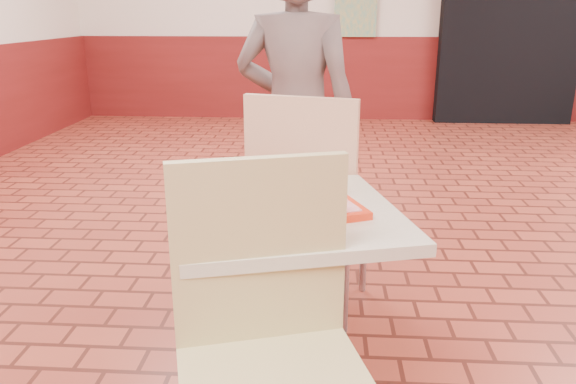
# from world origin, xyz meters

# --- Properties ---
(wainscot_band) EXTENTS (8.00, 10.00, 1.00)m
(wainscot_band) POSITION_xyz_m (0.00, 0.00, 0.50)
(wainscot_band) COLOR maroon
(wainscot_band) RESTS_ON ground
(corridor_doorway) EXTENTS (1.60, 0.22, 2.20)m
(corridor_doorway) POSITION_xyz_m (1.20, 4.88, 1.10)
(corridor_doorway) COLOR black
(corridor_doorway) RESTS_ON ground
(main_table) EXTENTS (0.68, 0.68, 0.71)m
(main_table) POSITION_xyz_m (-1.04, -0.44, 0.48)
(main_table) COLOR beige
(main_table) RESTS_ON ground
(chair_main_front) EXTENTS (0.56, 0.56, 0.97)m
(chair_main_front) POSITION_xyz_m (-1.06, -0.89, 0.54)
(chair_main_front) COLOR tan
(chair_main_front) RESTS_ON ground
(chair_main_back) EXTENTS (0.56, 0.56, 0.99)m
(chair_main_back) POSITION_xyz_m (-1.00, 0.18, 0.55)
(chair_main_back) COLOR #E5B389
(chair_main_back) RESTS_ON ground
(customer) EXTENTS (0.66, 0.51, 1.62)m
(customer) POSITION_xyz_m (-1.07, 0.54, 0.81)
(customer) COLOR #65534E
(customer) RESTS_ON ground
(serving_tray) EXTENTS (0.42, 0.33, 0.03)m
(serving_tray) POSITION_xyz_m (-1.04, -0.44, 0.73)
(serving_tray) COLOR red
(serving_tray) RESTS_ON main_table
(ring_donut) EXTENTS (0.15, 0.15, 0.04)m
(ring_donut) POSITION_xyz_m (-1.16, -0.40, 0.76)
(ring_donut) COLOR #E5BB53
(ring_donut) RESTS_ON serving_tray
(long_john_donut) EXTENTS (0.17, 0.13, 0.05)m
(long_john_donut) POSITION_xyz_m (-0.95, -0.52, 0.76)
(long_john_donut) COLOR #C38439
(long_john_donut) RESTS_ON serving_tray
(paper_cup) EXTENTS (0.07, 0.07, 0.09)m
(paper_cup) POSITION_xyz_m (-0.94, -0.33, 0.79)
(paper_cup) COLOR white
(paper_cup) RESTS_ON serving_tray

